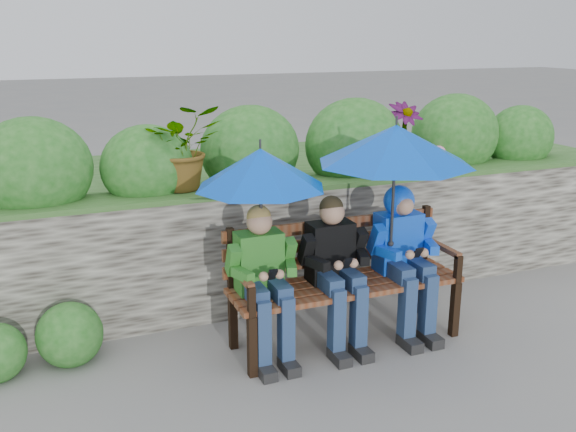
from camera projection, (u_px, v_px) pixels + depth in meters
name	position (u px, v px, depth m)	size (l,w,h in m)	color
ground	(293.00, 344.00, 4.71)	(60.00, 60.00, 0.00)	slate
garden_backdrop	(223.00, 211.00, 5.98)	(8.00, 2.85, 1.72)	#39352E
park_bench	(342.00, 273.00, 4.67)	(1.71, 0.50, 0.90)	black
boy_left	(264.00, 276.00, 4.35)	(0.47, 0.55, 1.09)	#368429
boy_middle	(336.00, 264.00, 4.54)	(0.48, 0.56, 1.10)	black
boy_right	(404.00, 248.00, 4.74)	(0.49, 0.60, 1.12)	#0B25BC
umbrella_left	(261.00, 168.00, 4.20)	(0.89, 0.89, 0.85)	#0043CC
umbrella_right	(396.00, 145.00, 4.45)	(1.12, 1.12, 0.95)	#0043CC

